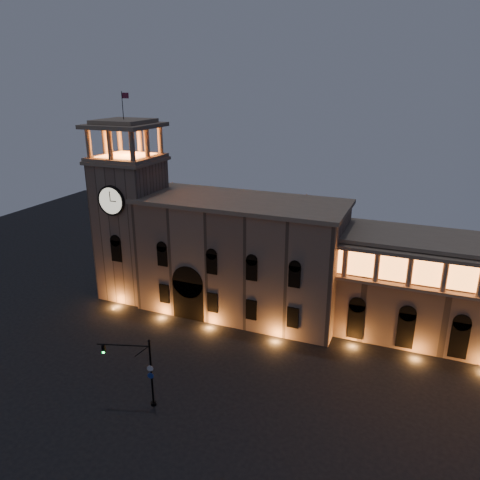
% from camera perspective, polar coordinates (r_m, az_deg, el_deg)
% --- Properties ---
extents(ground, '(160.00, 160.00, 0.00)m').
position_cam_1_polar(ground, '(56.45, -6.68, -18.22)').
color(ground, black).
rests_on(ground, ground).
extents(government_building, '(30.80, 12.80, 17.60)m').
position_cam_1_polar(government_building, '(70.42, 0.04, -2.03)').
color(government_building, '#7D6351').
rests_on(government_building, ground).
extents(clock_tower, '(9.80, 9.80, 32.40)m').
position_cam_1_polar(clock_tower, '(76.90, -13.08, 2.22)').
color(clock_tower, '#7D6351').
rests_on(clock_tower, ground).
extents(traffic_light, '(5.78, 2.08, 8.24)m').
position_cam_1_polar(traffic_light, '(53.28, -11.86, -15.34)').
color(traffic_light, black).
rests_on(traffic_light, ground).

